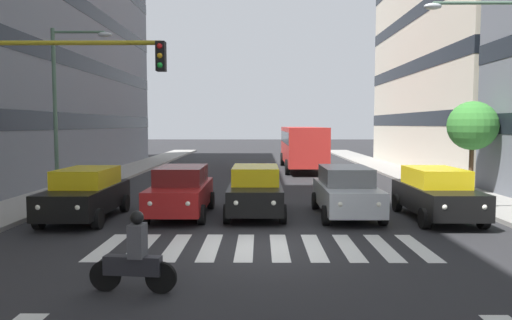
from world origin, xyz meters
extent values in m
plane|color=#262628|center=(0.00, 0.00, 0.00)|extent=(180.00, 180.00, 0.00)
cube|color=black|center=(-15.16, -21.41, 3.55)|extent=(9.61, 20.22, 0.90)
cube|color=black|center=(-15.16, -21.41, 7.11)|extent=(9.61, 20.22, 0.90)
cube|color=black|center=(-15.16, -21.41, 10.66)|extent=(9.61, 20.22, 0.90)
cube|color=black|center=(15.16, -16.81, 3.37)|extent=(9.61, 29.42, 0.90)
cube|color=black|center=(15.16, -16.81, 6.75)|extent=(9.61, 29.42, 0.90)
cube|color=black|center=(15.16, -16.81, 10.12)|extent=(9.61, 29.42, 0.90)
cube|color=silver|center=(-4.05, 0.00, 0.00)|extent=(0.45, 2.80, 0.01)
cube|color=silver|center=(-3.15, 0.00, 0.00)|extent=(0.45, 2.80, 0.01)
cube|color=silver|center=(-2.25, 0.00, 0.00)|extent=(0.45, 2.80, 0.01)
cube|color=silver|center=(-1.35, 0.00, 0.00)|extent=(0.45, 2.80, 0.01)
cube|color=silver|center=(-0.45, 0.00, 0.00)|extent=(0.45, 2.80, 0.01)
cube|color=silver|center=(0.45, 0.00, 0.00)|extent=(0.45, 2.80, 0.01)
cube|color=silver|center=(1.35, 0.00, 0.00)|extent=(0.45, 2.80, 0.01)
cube|color=silver|center=(2.25, 0.00, 0.00)|extent=(0.45, 2.80, 0.01)
cube|color=silver|center=(3.15, 0.00, 0.00)|extent=(0.45, 2.80, 0.01)
cube|color=silver|center=(4.05, 0.00, 0.00)|extent=(0.45, 2.80, 0.01)
cube|color=black|center=(-5.88, -3.69, 0.72)|extent=(1.80, 4.40, 0.80)
cube|color=yellow|center=(-5.88, -3.89, 1.42)|extent=(1.58, 2.46, 0.60)
cylinder|color=black|center=(-6.78, -2.24, 0.32)|extent=(0.22, 0.64, 0.64)
cylinder|color=black|center=(-4.98, -2.24, 0.32)|extent=(0.22, 0.64, 0.64)
cylinder|color=black|center=(-6.78, -5.15, 0.32)|extent=(0.22, 0.64, 0.64)
cylinder|color=black|center=(-4.98, -5.15, 0.32)|extent=(0.22, 0.64, 0.64)
sphere|color=white|center=(-6.46, -1.54, 0.80)|extent=(0.18, 0.18, 0.18)
sphere|color=white|center=(-5.31, -1.54, 0.80)|extent=(0.18, 0.18, 0.18)
cube|color=#B2B7BC|center=(-2.93, -4.15, 0.72)|extent=(1.80, 4.40, 0.80)
cube|color=slate|center=(-2.93, -4.35, 1.42)|extent=(1.58, 2.46, 0.60)
cylinder|color=black|center=(-3.83, -2.70, 0.32)|extent=(0.22, 0.64, 0.64)
cylinder|color=black|center=(-2.03, -2.70, 0.32)|extent=(0.22, 0.64, 0.64)
cylinder|color=black|center=(-3.83, -5.60, 0.32)|extent=(0.22, 0.64, 0.64)
cylinder|color=black|center=(-2.03, -5.60, 0.32)|extent=(0.22, 0.64, 0.64)
sphere|color=white|center=(-3.51, -2.00, 0.80)|extent=(0.18, 0.18, 0.18)
sphere|color=white|center=(-2.36, -2.00, 0.80)|extent=(0.18, 0.18, 0.18)
cube|color=black|center=(0.21, -4.38, 0.72)|extent=(1.80, 4.40, 0.80)
cube|color=yellow|center=(0.21, -4.58, 1.42)|extent=(1.58, 2.46, 0.60)
cylinder|color=black|center=(-0.69, -2.92, 0.32)|extent=(0.22, 0.64, 0.64)
cylinder|color=black|center=(1.11, -2.92, 0.32)|extent=(0.22, 0.64, 0.64)
cylinder|color=black|center=(-0.69, -5.83, 0.32)|extent=(0.22, 0.64, 0.64)
cylinder|color=black|center=(1.11, -5.83, 0.32)|extent=(0.22, 0.64, 0.64)
sphere|color=white|center=(-0.36, -2.23, 0.80)|extent=(0.18, 0.18, 0.18)
sphere|color=white|center=(0.79, -2.23, 0.80)|extent=(0.18, 0.18, 0.18)
cube|color=maroon|center=(2.82, -4.23, 0.72)|extent=(1.80, 4.40, 0.80)
cube|color=maroon|center=(2.82, -4.43, 1.42)|extent=(1.58, 2.46, 0.60)
cylinder|color=black|center=(1.92, -2.78, 0.32)|extent=(0.22, 0.64, 0.64)
cylinder|color=black|center=(3.72, -2.78, 0.32)|extent=(0.22, 0.64, 0.64)
cylinder|color=black|center=(1.92, -5.68, 0.32)|extent=(0.22, 0.64, 0.64)
cylinder|color=black|center=(3.72, -5.68, 0.32)|extent=(0.22, 0.64, 0.64)
sphere|color=white|center=(2.24, -2.08, 0.80)|extent=(0.18, 0.18, 0.18)
sphere|color=white|center=(3.39, -2.08, 0.80)|extent=(0.18, 0.18, 0.18)
cube|color=black|center=(5.91, -3.54, 0.72)|extent=(1.80, 4.40, 0.80)
cube|color=yellow|center=(5.91, -3.74, 1.42)|extent=(1.58, 2.46, 0.60)
cylinder|color=black|center=(5.01, -2.08, 0.32)|extent=(0.22, 0.64, 0.64)
cylinder|color=black|center=(6.81, -2.08, 0.32)|extent=(0.22, 0.64, 0.64)
cylinder|color=black|center=(5.01, -4.99, 0.32)|extent=(0.22, 0.64, 0.64)
cylinder|color=black|center=(6.81, -4.99, 0.32)|extent=(0.22, 0.64, 0.64)
sphere|color=white|center=(5.33, -1.39, 0.80)|extent=(0.18, 0.18, 0.18)
sphere|color=white|center=(6.48, -1.39, 0.80)|extent=(0.18, 0.18, 0.18)
cube|color=red|center=(-2.93, -21.50, 1.75)|extent=(2.50, 10.50, 2.50)
cube|color=black|center=(-2.93, -21.50, 2.30)|extent=(2.52, 9.87, 0.80)
cylinder|color=black|center=(-4.18, -17.83, 0.50)|extent=(0.28, 1.00, 1.00)
cylinder|color=black|center=(-1.68, -17.83, 0.50)|extent=(0.28, 1.00, 1.00)
cylinder|color=black|center=(-4.18, -24.65, 0.50)|extent=(0.28, 1.00, 1.00)
cylinder|color=black|center=(-1.68, -24.65, 0.50)|extent=(0.28, 1.00, 1.00)
cylinder|color=black|center=(3.02, 3.29, 0.30)|extent=(0.61, 0.16, 0.60)
cylinder|color=black|center=(1.93, 3.40, 0.30)|extent=(0.61, 0.16, 0.60)
cube|color=#232328|center=(2.47, 3.34, 0.52)|extent=(1.12, 0.35, 0.36)
cube|color=#4C4C51|center=(2.37, 3.35, 1.00)|extent=(0.32, 0.39, 0.64)
sphere|color=black|center=(2.37, 3.35, 1.44)|extent=(0.26, 0.26, 0.26)
cylinder|color=#AD991E|center=(4.97, -0.26, 5.30)|extent=(4.70, 0.12, 0.12)
cube|color=black|center=(2.62, -0.26, 4.95)|extent=(0.24, 0.28, 0.76)
sphere|color=red|center=(2.62, -0.11, 5.19)|extent=(0.14, 0.14, 0.14)
sphere|color=orange|center=(2.62, -0.11, 4.95)|extent=(0.14, 0.14, 0.14)
sphere|color=green|center=(2.62, -0.11, 4.71)|extent=(0.14, 0.14, 0.14)
cylinder|color=#4C6B56|center=(-6.82, -2.94, 6.96)|extent=(3.00, 0.10, 0.10)
ellipsoid|color=#B7BCC1|center=(-5.32, -2.94, 6.86)|extent=(0.56, 0.28, 0.20)
cylinder|color=#4C6B56|center=(8.32, -6.99, 3.58)|extent=(0.16, 0.16, 6.87)
cylinder|color=#4C6B56|center=(7.28, -6.99, 6.87)|extent=(2.07, 0.10, 0.10)
ellipsoid|color=#B7BCC1|center=(6.25, -6.99, 6.77)|extent=(0.56, 0.28, 0.20)
cylinder|color=#513823|center=(-9.33, -8.91, 1.32)|extent=(0.20, 0.20, 2.34)
sphere|color=#387F33|center=(-9.33, -8.91, 3.14)|extent=(2.16, 2.16, 2.16)
camera|label=1|loc=(0.05, 12.18, 3.19)|focal=33.36mm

